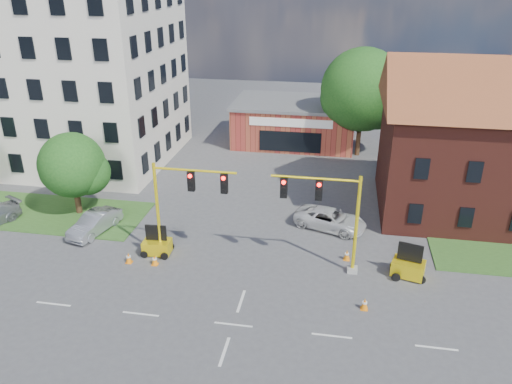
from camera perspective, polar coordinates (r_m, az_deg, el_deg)
ground at (r=26.42m, az=-2.61°, el=-14.90°), size 120.00×120.00×0.00m
grass_verge_nw at (r=42.23m, az=-26.97°, el=-1.78°), size 22.00×6.00×0.08m
lane_markings at (r=24.23m, az=-4.21°, el=-19.28°), size 60.00×36.00×0.01m
office_block at (r=49.02m, az=-21.19°, el=15.22°), size 18.40×15.40×20.60m
brick_shop at (r=52.23m, az=4.43°, el=8.02°), size 12.40×8.40×4.30m
tree_large at (r=48.27m, az=12.54°, el=11.02°), size 8.12×7.74×10.25m
tree_nw_front at (r=37.97m, az=-19.88°, el=2.70°), size 4.93×4.69×6.18m
signal_mast_west at (r=30.30m, az=-8.39°, el=-0.93°), size 5.30×0.60×6.20m
signal_mast_east at (r=28.93m, az=8.27°, el=-2.19°), size 5.30×0.60×6.20m
trailer_west at (r=32.40m, az=-11.23°, el=-6.00°), size 1.77×1.23×1.95m
trailer_east at (r=30.92m, az=17.00°, el=-8.16°), size 2.09×1.67×2.08m
cone_a at (r=32.01m, az=-14.35°, el=-7.30°), size 0.40×0.40×0.70m
cone_b at (r=31.44m, az=-11.51°, el=-7.61°), size 0.40×0.40×0.70m
cone_c at (r=27.81m, az=12.30°, el=-12.38°), size 0.40×0.40×0.70m
cone_d at (r=31.81m, az=10.34°, el=-7.10°), size 0.40×0.40×0.70m
pickup_white at (r=35.15m, az=8.50°, el=-3.09°), size 5.47×3.78×1.39m
sedan_silver_front at (r=35.96m, az=-17.96°, el=-3.40°), size 2.49×4.53×1.42m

